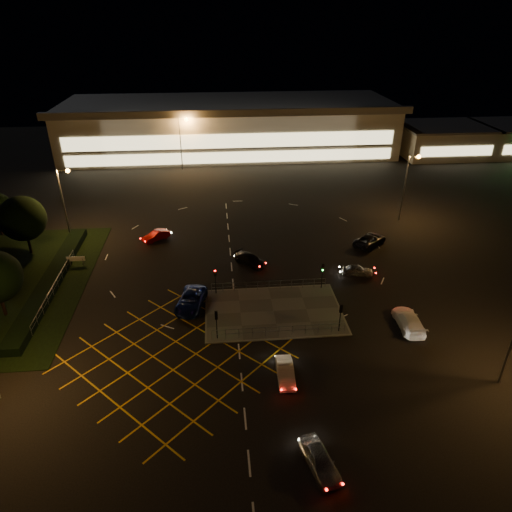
{
  "coord_description": "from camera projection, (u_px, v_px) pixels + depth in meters",
  "views": [
    {
      "loc": [
        -3.46,
        -41.25,
        28.17
      ],
      "look_at": [
        0.95,
        6.85,
        2.0
      ],
      "focal_mm": 32.0,
      "sensor_mm": 36.0,
      "label": 1
    }
  ],
  "objects": [
    {
      "name": "streetlight_ne",
      "position": [
        409.0,
        178.0,
        66.17
      ],
      "size": [
        1.78,
        0.56,
        10.03
      ],
      "color": "slate",
      "rests_on": "ground"
    },
    {
      "name": "pedestrian_island",
      "position": [
        274.0,
        311.0,
        48.2
      ],
      "size": [
        14.0,
        9.0,
        0.12
      ],
      "primitive_type": "cube",
      "color": "#4C4944",
      "rests_on": "ground"
    },
    {
      "name": "signal_se",
      "position": [
        341.0,
        312.0,
        44.09
      ],
      "size": [
        0.28,
        0.3,
        3.15
      ],
      "rotation": [
        0.0,
        0.0,
        3.14
      ],
      "color": "black",
      "rests_on": "pedestrian_island"
    },
    {
      "name": "hedge",
      "position": [
        52.0,
        280.0,
        52.99
      ],
      "size": [
        2.0,
        26.0,
        1.0
      ],
      "primitive_type": "cube",
      "color": "black",
      "rests_on": "ground"
    },
    {
      "name": "streetlight_far_left",
      "position": [
        182.0,
        137.0,
        87.95
      ],
      "size": [
        1.78,
        0.56,
        10.03
      ],
      "color": "slate",
      "rests_on": "ground"
    },
    {
      "name": "supermarket",
      "position": [
        229.0,
        126.0,
        101.53
      ],
      "size": [
        72.0,
        26.5,
        10.5
      ],
      "color": "beige",
      "rests_on": "ground"
    },
    {
      "name": "streetlight_far_right",
      "position": [
        381.0,
        130.0,
        92.91
      ],
      "size": [
        1.78,
        0.56,
        10.03
      ],
      "color": "slate",
      "rests_on": "ground"
    },
    {
      "name": "car_circ_red",
      "position": [
        156.0,
        236.0,
        62.98
      ],
      "size": [
        3.92,
        3.52,
        1.29
      ],
      "primitive_type": "imported",
      "rotation": [
        0.0,
        0.0,
        5.39
      ],
      "color": "maroon",
      "rests_on": "ground"
    },
    {
      "name": "car_right_silver",
      "position": [
        357.0,
        270.0,
        54.67
      ],
      "size": [
        3.88,
        2.1,
        1.25
      ],
      "primitive_type": "imported",
      "rotation": [
        0.0,
        0.0,
        1.4
      ],
      "color": "#A7A9AE",
      "rests_on": "ground"
    },
    {
      "name": "car_queue_white",
      "position": [
        285.0,
        372.0,
        39.27
      ],
      "size": [
        1.48,
        4.01,
        1.31
      ],
      "primitive_type": "imported",
      "rotation": [
        0.0,
        0.0,
        6.26
      ],
      "color": "white",
      "rests_on": "ground"
    },
    {
      "name": "retail_unit_b",
      "position": [
        512.0,
        138.0,
        100.51
      ],
      "size": [
        14.8,
        14.8,
        6.35
      ],
      "color": "beige",
      "rests_on": "ground"
    },
    {
      "name": "car_left_blue",
      "position": [
        191.0,
        300.0,
        48.75
      ],
      "size": [
        3.72,
        6.04,
        1.56
      ],
      "primitive_type": "imported",
      "rotation": [
        0.0,
        0.0,
        6.07
      ],
      "color": "#0E1A55",
      "rests_on": "ground"
    },
    {
      "name": "signal_ne",
      "position": [
        323.0,
        271.0,
        51.08
      ],
      "size": [
        0.28,
        0.3,
        3.15
      ],
      "color": "black",
      "rests_on": "pedestrian_island"
    },
    {
      "name": "car_far_dkgrey",
      "position": [
        250.0,
        260.0,
        56.96
      ],
      "size": [
        4.4,
        4.53,
        1.3
      ],
      "primitive_type": "imported",
      "rotation": [
        0.0,
        0.0,
        0.75
      ],
      "color": "black",
      "rests_on": "ground"
    },
    {
      "name": "tree_c",
      "position": [
        23.0,
        219.0,
        57.47
      ],
      "size": [
        5.76,
        5.76,
        7.84
      ],
      "color": "black",
      "rests_on": "ground"
    },
    {
      "name": "streetlight_nw",
      "position": [
        65.0,
        194.0,
        60.56
      ],
      "size": [
        1.78,
        0.56,
        10.03
      ],
      "color": "slate",
      "rests_on": "ground"
    },
    {
      "name": "signal_sw",
      "position": [
        216.0,
        319.0,
        43.12
      ],
      "size": [
        0.28,
        0.3,
        3.15
      ],
      "rotation": [
        0.0,
        0.0,
        3.14
      ],
      "color": "black",
      "rests_on": "pedestrian_island"
    },
    {
      "name": "ground",
      "position": [
        253.0,
        302.0,
        49.82
      ],
      "size": [
        180.0,
        180.0,
        0.0
      ],
      "primitive_type": "plane",
      "color": "black",
      "rests_on": "ground"
    },
    {
      "name": "grass_verge",
      "position": [
        8.0,
        285.0,
        52.8
      ],
      "size": [
        18.0,
        30.0,
        0.08
      ],
      "primitive_type": "cube",
      "color": "black",
      "rests_on": "ground"
    },
    {
      "name": "signal_nw",
      "position": [
        215.0,
        276.0,
        50.12
      ],
      "size": [
        0.28,
        0.3,
        3.15
      ],
      "color": "black",
      "rests_on": "pedestrian_island"
    },
    {
      "name": "car_approach_white",
      "position": [
        409.0,
        321.0,
        45.59
      ],
      "size": [
        2.36,
        5.38,
        1.54
      ],
      "primitive_type": "imported",
      "rotation": [
        0.0,
        0.0,
        3.1
      ],
      "color": "silver",
      "rests_on": "ground"
    },
    {
      "name": "car_east_grey",
      "position": [
        370.0,
        240.0,
        61.61
      ],
      "size": [
        5.68,
        5.37,
        1.49
      ],
      "primitive_type": "imported",
      "rotation": [
        0.0,
        0.0,
        2.28
      ],
      "color": "black",
      "rests_on": "ground"
    },
    {
      "name": "retail_unit_a",
      "position": [
        442.0,
        140.0,
        99.24
      ],
      "size": [
        18.8,
        14.8,
        6.35
      ],
      "color": "beige",
      "rests_on": "ground"
    },
    {
      "name": "car_near_silver",
      "position": [
        320.0,
        460.0,
        31.51
      ],
      "size": [
        2.73,
        4.56,
        1.45
      ],
      "primitive_type": "imported",
      "rotation": [
        0.0,
        0.0,
        0.25
      ],
      "color": "silver",
      "rests_on": "ground"
    }
  ]
}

